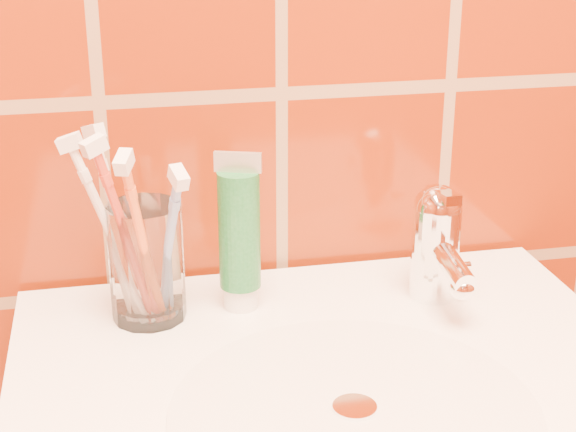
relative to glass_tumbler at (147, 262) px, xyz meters
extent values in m
cylinder|color=silver|center=(0.15, -0.20, -0.06)|extent=(0.30, 0.30, 0.00)
cylinder|color=white|center=(0.15, -0.20, -0.05)|extent=(0.04, 0.04, 0.00)
cylinder|color=white|center=(0.00, 0.00, 0.00)|extent=(0.08, 0.08, 0.12)
cylinder|color=white|center=(0.09, 0.00, -0.05)|extent=(0.03, 0.03, 0.02)
cylinder|color=#166029|center=(0.09, 0.00, 0.02)|extent=(0.04, 0.04, 0.12)
cube|color=beige|center=(0.09, 0.00, 0.09)|extent=(0.04, 0.01, 0.02)
cylinder|color=white|center=(0.29, -0.01, -0.01)|extent=(0.05, 0.05, 0.09)
sphere|color=white|center=(0.29, -0.01, 0.04)|extent=(0.05, 0.05, 0.05)
cylinder|color=white|center=(0.29, -0.05, 0.00)|extent=(0.02, 0.09, 0.03)
cube|color=white|center=(0.29, -0.03, 0.06)|extent=(0.02, 0.06, 0.01)
camera|label=1|loc=(-0.03, -0.77, 0.35)|focal=55.00mm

